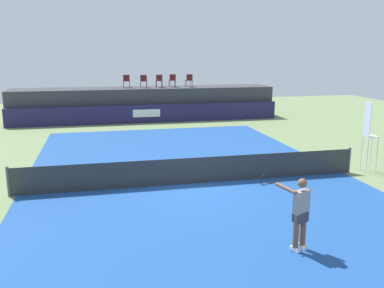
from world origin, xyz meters
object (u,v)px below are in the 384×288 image
at_px(umpire_chair, 369,132).
at_px(tennis_player, 299,211).
at_px(tennis_ball, 79,138).
at_px(spectator_chair_left, 144,81).
at_px(spectator_chair_center, 159,80).
at_px(spectator_chair_far_right, 189,80).
at_px(net_post_near, 8,182).
at_px(net_post_far, 349,160).
at_px(spectator_chair_right, 172,80).
at_px(spectator_chair_far_left, 126,80).

distance_m(umpire_chair, tennis_player, 7.98).
height_order(tennis_player, tennis_ball, tennis_player).
xyz_separation_m(spectator_chair_left, tennis_ball, (-4.23, -6.07, -2.66)).
bearing_deg(tennis_player, tennis_ball, 110.82).
bearing_deg(spectator_chair_center, spectator_chair_far_right, -0.55).
bearing_deg(tennis_player, net_post_near, 143.38).
xyz_separation_m(umpire_chair, net_post_far, (-0.76, -0.01, -1.09)).
bearing_deg(net_post_near, spectator_chair_left, 67.93).
xyz_separation_m(spectator_chair_far_right, net_post_far, (3.03, -15.20, -2.19)).
xyz_separation_m(spectator_chair_far_right, tennis_ball, (-7.47, -6.14, -2.66)).
bearing_deg(spectator_chair_left, tennis_ball, -124.89).
distance_m(spectator_chair_right, umpire_chair, 16.25).
bearing_deg(spectator_chair_center, tennis_ball, -130.83).
distance_m(spectator_chair_far_left, net_post_near, 16.38).
relative_size(spectator_chair_left, umpire_chair, 0.32).
distance_m(spectator_chair_far_left, tennis_ball, 7.58).
bearing_deg(umpire_chair, spectator_chair_far_left, 117.89).
distance_m(spectator_chair_right, net_post_near, 17.63).
bearing_deg(net_post_far, tennis_ball, 139.23).
bearing_deg(umpire_chair, spectator_chair_left, 114.93).
bearing_deg(spectator_chair_far_right, net_post_near, -121.64).
bearing_deg(spectator_chair_far_left, spectator_chair_center, -5.77).
xyz_separation_m(spectator_chair_center, tennis_ball, (-5.33, -6.17, -2.66)).
bearing_deg(net_post_near, spectator_chair_center, 64.60).
height_order(spectator_chair_far_left, spectator_chair_center, same).
bearing_deg(umpire_chair, net_post_far, -179.45).
bearing_deg(net_post_far, spectator_chair_far_left, 115.65).
height_order(net_post_near, net_post_far, same).
relative_size(spectator_chair_far_left, spectator_chair_center, 1.00).
bearing_deg(umpire_chair, tennis_player, -135.82).
relative_size(spectator_chair_far_left, tennis_player, 0.50).
bearing_deg(spectator_chair_center, spectator_chair_far_left, 174.23).
height_order(spectator_chair_left, tennis_ball, spectator_chair_left).
relative_size(spectator_chair_far_left, net_post_near, 0.89).
bearing_deg(net_post_near, net_post_far, 0.00).
xyz_separation_m(net_post_near, tennis_player, (7.45, -5.54, 0.46)).
height_order(spectator_chair_center, spectator_chair_right, same).
xyz_separation_m(spectator_chair_far_left, spectator_chair_center, (2.25, -0.23, 0.00)).
bearing_deg(net_post_far, net_post_near, 180.00).
height_order(spectator_chair_far_left, spectator_chair_right, same).
height_order(spectator_chair_right, net_post_near, spectator_chair_right).
xyz_separation_m(spectator_chair_right, net_post_far, (4.19, -15.45, -2.19)).
xyz_separation_m(spectator_chair_left, tennis_player, (1.32, -20.66, -1.73)).
xyz_separation_m(spectator_chair_center, spectator_chair_right, (0.98, 0.23, 0.00)).
distance_m(spectator_chair_left, spectator_chair_right, 2.11).
height_order(umpire_chair, tennis_ball, umpire_chair).
bearing_deg(net_post_far, spectator_chair_right, 105.17).
bearing_deg(umpire_chair, tennis_ball, 141.21).
relative_size(umpire_chair, net_post_far, 2.76).
relative_size(spectator_chair_far_right, tennis_ball, 13.06).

